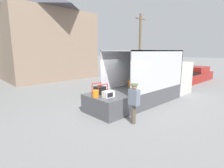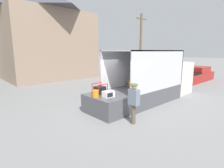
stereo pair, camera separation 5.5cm
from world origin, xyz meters
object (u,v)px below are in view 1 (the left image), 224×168
pickup_truck_red (193,75)px  box_truck (158,83)px  microwave (108,94)px  orange_bucket (96,94)px  worker_person (134,100)px  portable_generator (100,90)px  utility_pole (140,44)px

pickup_truck_red → box_truck: bearing=-172.7°
box_truck → microwave: size_ratio=13.32×
orange_bucket → pickup_truck_red: pickup_truck_red is taller
microwave → worker_person: 1.38m
pickup_truck_red → worker_person: bearing=-167.8°
worker_person → pickup_truck_red: (12.60, 2.73, -0.45)m
worker_person → pickup_truck_red: bearing=12.2°
portable_generator → worker_person: worker_person is taller
worker_person → microwave: bearing=96.2°
box_truck → utility_pole: utility_pole is taller
microwave → worker_person: worker_person is taller
box_truck → pickup_truck_red: size_ratio=1.26×
microwave → worker_person: (0.15, -1.37, -0.01)m
worker_person → utility_pole: utility_pole is taller
worker_person → utility_pole: (12.78, 9.71, 2.86)m
box_truck → portable_generator: box_truck is taller
box_truck → pickup_truck_red: box_truck is taller
pickup_truck_red → utility_pole: size_ratio=0.73×
portable_generator → orange_bucket: 0.66m
box_truck → portable_generator: 4.50m
box_truck → pickup_truck_red: bearing=7.3°
microwave → pickup_truck_red: (12.75, 1.36, -0.45)m
microwave → utility_pole: utility_pole is taller
microwave → orange_bucket: size_ratio=1.59×
utility_pole → portable_generator: bearing=-149.3°
box_truck → worker_person: 4.76m
orange_bucket → utility_pole: bearing=30.7°
orange_bucket → worker_person: bearing=-71.9°
box_truck → worker_person: size_ratio=4.07×
utility_pole → pickup_truck_red: bearing=-91.5°
orange_bucket → utility_pole: (13.36, 7.94, 2.84)m
microwave → utility_pole: 15.65m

